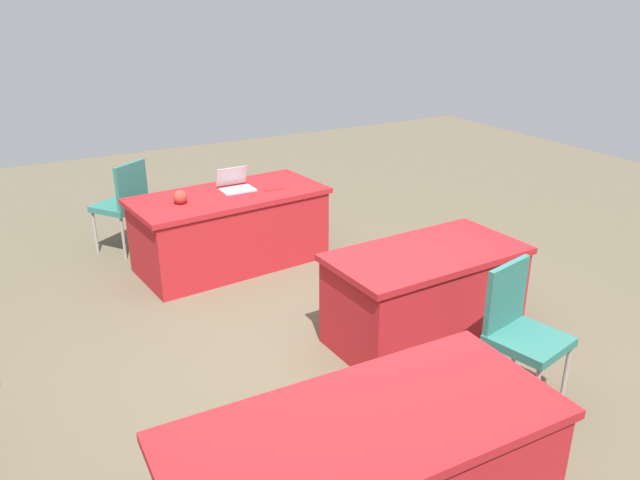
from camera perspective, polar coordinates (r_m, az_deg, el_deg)
The scene contains 8 objects.
ground_plane at distance 4.69m, azimuth 1.24°, elevation -11.17°, with size 14.40×14.40×0.00m, color brown.
table_foreground at distance 6.20m, azimuth -8.20°, elevation 1.00°, with size 1.93×1.04×0.74m.
table_mid_left at distance 4.89m, azimuth 9.54°, elevation -4.98°, with size 1.54×0.85×0.74m.
chair_tucked_left at distance 4.27m, azimuth 17.87°, elevation -7.54°, with size 0.52×0.52×0.94m.
chair_back_row at distance 6.70m, azimuth -17.53°, elevation 3.46°, with size 0.61×0.61×0.96m.
laptop_silver at distance 6.18m, azimuth -7.72°, elevation 4.97°, with size 0.32×0.29×0.21m.
yarn_ball at distance 5.84m, azimuth -12.70°, elevation 3.87°, with size 0.13×0.13×0.13m, color #B2382D.
scissors_red at distance 6.15m, azimuth -4.24°, elevation 4.67°, with size 0.18×0.04×0.01m, color red.
Camera 1 is at (2.01, 3.38, 2.56)m, focal length 34.94 mm.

